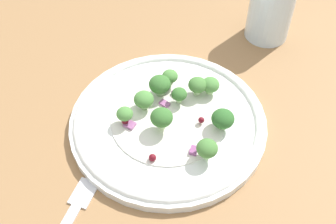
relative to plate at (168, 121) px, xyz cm
name	(u,v)px	position (x,y,z in cm)	size (l,w,h in cm)	color
ground_plane	(179,114)	(-2.01, -2.49, -1.86)	(180.00, 180.00, 2.00)	olive
plate	(168,121)	(0.00, 0.00, 0.00)	(25.60, 25.60, 1.70)	white
dressing_pool	(168,119)	(0.00, 0.00, 0.44)	(14.85, 14.85, 0.20)	white
broccoli_floret_0	(162,118)	(1.11, 1.49, 2.68)	(2.82, 2.82, 2.86)	#ADD18E
broccoli_floret_1	(177,98)	(-1.54, -2.00, 2.08)	(2.06, 2.06, 2.09)	#9EC684
broccoli_floret_2	(210,85)	(-6.51, -3.41, 2.01)	(2.45, 2.45, 2.48)	#ADD18E
broccoli_floret_3	(170,77)	(-1.47, -5.88, 2.22)	(2.17, 2.17, 2.20)	#8EB77A
broccoli_floret_4	(125,114)	(5.46, -0.46, 2.17)	(2.11, 2.11, 2.14)	#ADD18E
broccoli_floret_5	(144,101)	(2.70, -2.30, 2.09)	(2.62, 2.62, 2.65)	#9EC684
broccoli_floret_6	(223,119)	(-6.42, 2.75, 2.12)	(2.90, 2.90, 2.94)	#9EC684
broccoli_floret_7	(207,149)	(-3.27, 6.86, 2.28)	(2.58, 2.58, 2.61)	#9EC684
broccoli_floret_8	(198,85)	(-4.74, -3.51, 2.25)	(2.50, 2.50, 2.54)	#ADD18E
broccoli_floret_9	(160,85)	(0.19, -4.52, 2.33)	(2.95, 2.95, 2.98)	#8EB77A
cranberry_0	(201,120)	(-3.99, 1.61, 1.17)	(0.80, 0.80, 0.80)	maroon
cranberry_1	(125,121)	(5.54, -0.25, 1.10)	(0.90, 0.90, 0.90)	maroon
cranberry_2	(152,158)	(3.09, 5.92, 0.95)	(0.92, 0.92, 0.92)	maroon
onion_bit_0	(165,104)	(-0.03, -2.40, 0.73)	(1.34, 0.89, 0.33)	#A35B93
onion_bit_1	(130,125)	(5.01, 0.22, 0.81)	(1.16, 1.36, 0.31)	#A35B93
onion_bit_2	(180,93)	(-2.42, -3.98, 0.79)	(1.11, 1.04, 0.45)	#A35B93
onion_bit_3	(197,150)	(-2.36, 5.79, 0.83)	(1.16, 0.91, 0.55)	#934C84
water_glass	(271,7)	(-19.19, -15.39, 4.40)	(6.78, 6.78, 10.52)	silver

